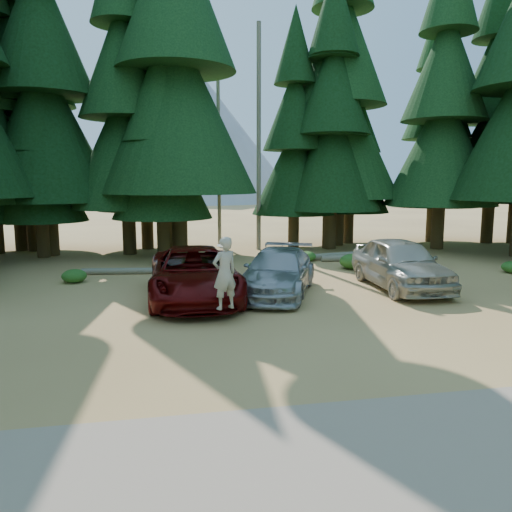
% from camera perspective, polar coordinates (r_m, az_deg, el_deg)
% --- Properties ---
extents(ground, '(160.00, 160.00, 0.00)m').
position_cam_1_polar(ground, '(13.79, 8.70, -7.44)').
color(ground, '#AA7F48').
rests_on(ground, ground).
extents(gravel_strip, '(26.00, 3.50, 0.01)m').
position_cam_1_polar(gravel_strip, '(8.37, 24.51, -19.08)').
color(gravel_strip, tan).
rests_on(gravel_strip, ground).
extents(forest_belt_north, '(36.00, 7.00, 22.00)m').
position_cam_1_polar(forest_belt_north, '(28.10, -1.49, 0.86)').
color(forest_belt_north, black).
rests_on(forest_belt_north, ground).
extents(snag_front, '(0.24, 0.24, 12.00)m').
position_cam_1_polar(snag_front, '(27.58, 0.31, 13.22)').
color(snag_front, gray).
rests_on(snag_front, ground).
extents(snag_back, '(0.20, 0.20, 10.00)m').
position_cam_1_polar(snag_back, '(28.69, -4.27, 11.01)').
color(snag_back, gray).
rests_on(snag_back, ground).
extents(mountain_peak, '(48.00, 50.00, 28.00)m').
position_cam_1_polar(mountain_peak, '(101.12, -9.93, 13.55)').
color(mountain_peak, gray).
rests_on(mountain_peak, ground).
extents(red_pickup, '(2.86, 6.06, 1.67)m').
position_cam_1_polar(red_pickup, '(16.07, -7.05, -2.04)').
color(red_pickup, '#570707').
rests_on(red_pickup, ground).
extents(silver_minivan_center, '(3.96, 5.58, 1.50)m').
position_cam_1_polar(silver_minivan_center, '(16.75, 2.50, -1.85)').
color(silver_minivan_center, '#ADB0B5').
rests_on(silver_minivan_center, ground).
extents(silver_minivan_right, '(2.34, 5.35, 1.79)m').
position_cam_1_polar(silver_minivan_right, '(18.36, 16.17, -0.79)').
color(silver_minivan_right, '#B3AE9F').
rests_on(silver_minivan_right, ground).
extents(frisbee_player, '(0.83, 0.71, 1.92)m').
position_cam_1_polar(frisbee_player, '(13.05, -3.61, -1.94)').
color(frisbee_player, beige).
rests_on(frisbee_player, ground).
extents(log_left, '(3.62, 0.70, 0.26)m').
position_cam_1_polar(log_left, '(21.05, -14.57, -1.68)').
color(log_left, gray).
rests_on(log_left, ground).
extents(log_mid, '(3.56, 0.49, 0.29)m').
position_cam_1_polar(log_mid, '(24.22, 11.56, -0.21)').
color(log_mid, gray).
rests_on(log_mid, ground).
extents(log_right, '(4.81, 1.28, 0.31)m').
position_cam_1_polar(log_right, '(24.42, 8.16, -0.03)').
color(log_right, gray).
rests_on(log_right, ground).
extents(shrub_far_left, '(0.91, 0.91, 0.50)m').
position_cam_1_polar(shrub_far_left, '(19.90, -20.06, -2.15)').
color(shrub_far_left, '#2B5D1B').
rests_on(shrub_far_left, ground).
extents(shrub_left, '(0.86, 0.86, 0.47)m').
position_cam_1_polar(shrub_left, '(22.55, -9.16, -0.56)').
color(shrub_left, '#2B5D1B').
rests_on(shrub_left, ground).
extents(shrub_center_left, '(0.85, 0.85, 0.47)m').
position_cam_1_polar(shrub_center_left, '(20.68, 0.16, -1.29)').
color(shrub_center_left, '#2B5D1B').
rests_on(shrub_center_left, ground).
extents(shrub_center_right, '(0.85, 0.85, 0.47)m').
position_cam_1_polar(shrub_center_right, '(23.72, 5.85, -0.05)').
color(shrub_center_right, '#2B5D1B').
rests_on(shrub_center_right, ground).
extents(shrub_right, '(1.16, 1.16, 0.64)m').
position_cam_1_polar(shrub_right, '(22.82, 13.12, -0.36)').
color(shrub_right, '#2B5D1B').
rests_on(shrub_right, ground).
extents(shrub_far_right, '(1.19, 1.19, 0.66)m').
position_cam_1_polar(shrub_far_right, '(21.97, 11.06, -0.61)').
color(shrub_far_right, '#2B5D1B').
rests_on(shrub_far_right, ground).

